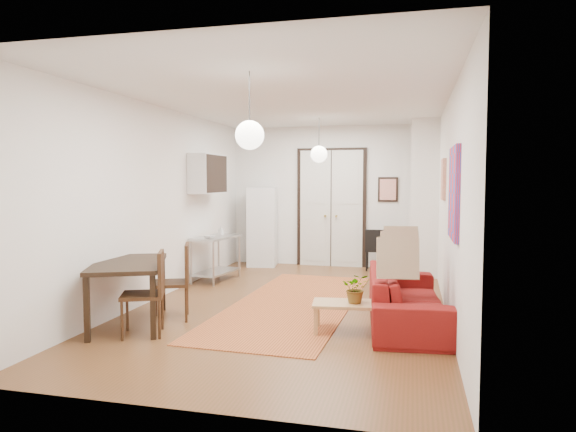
% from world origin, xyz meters
% --- Properties ---
extents(floor, '(7.00, 7.00, 0.00)m').
position_xyz_m(floor, '(0.00, 0.00, 0.00)').
color(floor, brown).
rests_on(floor, ground).
extents(ceiling, '(4.20, 7.00, 0.02)m').
position_xyz_m(ceiling, '(0.00, 0.00, 2.90)').
color(ceiling, silver).
rests_on(ceiling, wall_back).
extents(wall_back, '(4.20, 0.02, 2.90)m').
position_xyz_m(wall_back, '(0.00, 3.50, 1.45)').
color(wall_back, white).
rests_on(wall_back, floor).
extents(wall_front, '(4.20, 0.02, 2.90)m').
position_xyz_m(wall_front, '(0.00, -3.50, 1.45)').
color(wall_front, white).
rests_on(wall_front, floor).
extents(wall_left, '(0.02, 7.00, 2.90)m').
position_xyz_m(wall_left, '(-2.10, 0.00, 1.45)').
color(wall_left, white).
rests_on(wall_left, floor).
extents(wall_right, '(0.02, 7.00, 2.90)m').
position_xyz_m(wall_right, '(2.10, 0.00, 1.45)').
color(wall_right, white).
rests_on(wall_right, floor).
extents(double_doors, '(1.44, 0.06, 2.50)m').
position_xyz_m(double_doors, '(0.00, 3.46, 1.20)').
color(double_doors, silver).
rests_on(double_doors, wall_back).
extents(stub_partition, '(0.50, 0.10, 2.90)m').
position_xyz_m(stub_partition, '(1.85, 2.55, 1.45)').
color(stub_partition, white).
rests_on(stub_partition, floor).
extents(wall_cabinet, '(0.35, 1.00, 0.70)m').
position_xyz_m(wall_cabinet, '(-1.92, 1.50, 1.90)').
color(wall_cabinet, white).
rests_on(wall_cabinet, wall_left).
extents(painting_popart, '(0.05, 1.00, 1.00)m').
position_xyz_m(painting_popart, '(2.08, -1.25, 1.65)').
color(painting_popart, red).
rests_on(painting_popart, wall_right).
extents(painting_abstract, '(0.05, 0.50, 0.60)m').
position_xyz_m(painting_abstract, '(2.08, 0.80, 1.80)').
color(painting_abstract, beige).
rests_on(painting_abstract, wall_right).
extents(poster_back, '(0.40, 0.03, 0.50)m').
position_xyz_m(poster_back, '(1.15, 3.47, 1.60)').
color(poster_back, red).
rests_on(poster_back, wall_back).
extents(print_left, '(0.03, 0.44, 0.54)m').
position_xyz_m(print_left, '(-2.07, 2.00, 1.95)').
color(print_left, '#A67A45').
rests_on(print_left, wall_left).
extents(pendant_back, '(0.30, 0.30, 0.80)m').
position_xyz_m(pendant_back, '(0.00, 2.00, 2.25)').
color(pendant_back, silver).
rests_on(pendant_back, ceiling).
extents(pendant_front, '(0.30, 0.30, 0.80)m').
position_xyz_m(pendant_front, '(0.00, -2.00, 2.25)').
color(pendant_front, silver).
rests_on(pendant_front, ceiling).
extents(kilim_rug, '(1.81, 4.43, 0.01)m').
position_xyz_m(kilim_rug, '(-0.01, 0.04, 0.01)').
color(kilim_rug, '#B55A2D').
rests_on(kilim_rug, floor).
extents(sofa, '(1.10, 2.35, 0.66)m').
position_xyz_m(sofa, '(1.59, -0.60, 0.33)').
color(sofa, maroon).
rests_on(sofa, floor).
extents(coffee_table, '(0.85, 0.54, 0.36)m').
position_xyz_m(coffee_table, '(0.92, -1.16, 0.31)').
color(coffee_table, tan).
rests_on(coffee_table, floor).
extents(potted_plant, '(0.31, 0.34, 0.35)m').
position_xyz_m(potted_plant, '(1.02, -1.16, 0.53)').
color(potted_plant, '#34682E').
rests_on(potted_plant, coffee_table).
extents(kitchen_counter, '(0.66, 1.09, 0.79)m').
position_xyz_m(kitchen_counter, '(-1.75, 1.43, 0.49)').
color(kitchen_counter, '#A6A9AB').
rests_on(kitchen_counter, floor).
extents(bowl, '(0.23, 0.23, 0.05)m').
position_xyz_m(bowl, '(-1.75, 1.13, 0.81)').
color(bowl, beige).
rests_on(bowl, kitchen_counter).
extents(soap_bottle, '(0.09, 0.09, 0.16)m').
position_xyz_m(soap_bottle, '(-1.75, 1.68, 0.87)').
color(soap_bottle, teal).
rests_on(soap_bottle, kitchen_counter).
extents(fridge, '(0.65, 0.65, 1.63)m').
position_xyz_m(fridge, '(-1.40, 3.15, 0.82)').
color(fridge, white).
rests_on(fridge, floor).
extents(dining_table, '(1.29, 1.62, 0.78)m').
position_xyz_m(dining_table, '(-1.75, -1.46, 0.70)').
color(dining_table, black).
rests_on(dining_table, floor).
extents(dining_chair_near, '(0.60, 0.72, 0.97)m').
position_xyz_m(dining_chair_near, '(-1.37, -1.01, 0.56)').
color(dining_chair_near, '#3A2412').
rests_on(dining_chair_near, floor).
extents(dining_chair_far, '(0.60, 0.72, 0.97)m').
position_xyz_m(dining_chair_far, '(-1.37, -1.71, 0.56)').
color(dining_chair_far, '#3A2412').
rests_on(dining_chair_far, floor).
extents(black_side_chair, '(0.38, 0.38, 0.83)m').
position_xyz_m(black_side_chair, '(0.93, 3.23, 0.48)').
color(black_side_chair, black).
rests_on(black_side_chair, floor).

